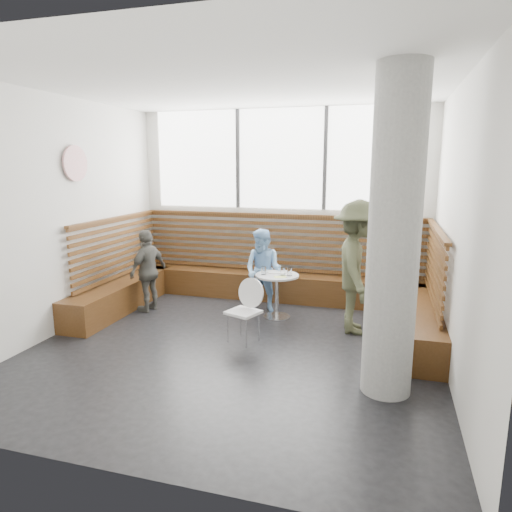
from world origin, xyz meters
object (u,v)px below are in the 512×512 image
(concrete_column, at_px, (394,237))
(cafe_table, at_px, (277,287))
(cafe_chair, at_px, (245,305))
(adult_man, at_px, (358,267))
(child_back, at_px, (263,271))
(child_left, at_px, (148,271))

(concrete_column, relative_size, cafe_table, 4.78)
(cafe_chair, distance_m, adult_man, 1.62)
(cafe_table, height_order, child_back, child_back)
(cafe_chair, height_order, adult_man, adult_man)
(child_back, relative_size, child_left, 1.01)
(child_back, bearing_deg, adult_man, -6.36)
(adult_man, distance_m, child_back, 1.59)
(cafe_table, distance_m, child_left, 2.05)
(cafe_table, relative_size, cafe_chair, 0.81)
(cafe_chair, xyz_separation_m, adult_man, (1.37, 0.75, 0.43))
(adult_man, bearing_deg, cafe_table, 69.50)
(cafe_chair, distance_m, child_left, 2.01)
(cafe_table, xyz_separation_m, child_back, (-0.29, 0.26, 0.17))
(child_left, bearing_deg, child_back, 118.58)
(child_back, bearing_deg, concrete_column, -35.63)
(concrete_column, relative_size, child_left, 2.47)
(adult_man, bearing_deg, concrete_column, -173.54)
(concrete_column, distance_m, adult_man, 1.84)
(adult_man, bearing_deg, cafe_chair, 110.63)
(adult_man, relative_size, child_left, 1.41)
(adult_man, distance_m, child_left, 3.23)
(concrete_column, distance_m, cafe_chair, 2.30)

